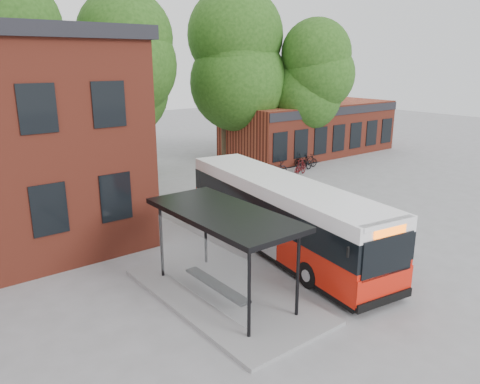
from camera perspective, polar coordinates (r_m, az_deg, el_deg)
ground at (r=18.71m, az=7.48°, el=-7.30°), size 100.00×100.00×0.00m
shop_row at (r=38.11m, az=8.48°, el=7.71°), size 14.00×6.20×4.00m
bus_shelter at (r=14.71m, az=-1.99°, el=-7.66°), size 3.60×7.00×2.90m
bike_rail at (r=31.66m, az=6.42°, el=2.78°), size 5.20×0.10×0.38m
tree_0 at (r=28.70m, az=-25.60°, el=10.74°), size 7.92×7.92×11.00m
tree_1 at (r=31.95m, az=-13.48°, el=11.67°), size 7.92×7.92×10.40m
tree_2 at (r=34.64m, az=-1.99°, el=12.88°), size 7.92×7.92×11.00m
tree_3 at (r=35.01m, az=8.77°, el=11.33°), size 7.04×7.04×9.28m
city_bus at (r=18.44m, az=4.99°, el=-2.86°), size 3.98×11.36×2.83m
bicycle_0 at (r=29.61m, az=3.34°, el=2.39°), size 1.66×0.80×0.83m
bicycle_2 at (r=30.58m, az=4.31°, el=2.90°), size 1.84×0.90×0.93m
bicycle_3 at (r=30.72m, az=7.35°, el=3.00°), size 1.83×1.09×1.06m
bicycle_4 at (r=31.97m, az=7.78°, el=3.43°), size 1.97×1.00×0.99m
bicycle_5 at (r=32.98m, az=8.37°, el=3.75°), size 1.60×0.52×0.95m
bicycle_7 at (r=33.55m, az=7.51°, el=3.95°), size 1.53×0.57×0.90m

